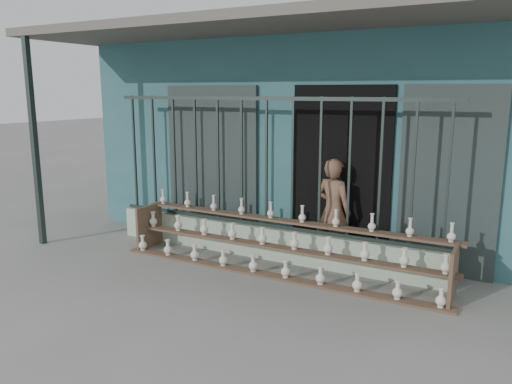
% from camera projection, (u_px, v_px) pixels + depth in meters
% --- Properties ---
extents(ground, '(60.00, 60.00, 0.00)m').
position_uv_depth(ground, '(216.00, 288.00, 5.96)').
color(ground, slate).
extents(workshop_building, '(7.40, 6.60, 3.21)m').
position_uv_depth(workshop_building, '(338.00, 129.00, 9.28)').
color(workshop_building, '#2F5F64').
rests_on(workshop_building, ground).
extents(parapet_wall, '(5.00, 0.20, 0.45)m').
position_uv_depth(parapet_wall, '(266.00, 242.00, 7.04)').
color(parapet_wall, '#B1CBAE').
rests_on(parapet_wall, ground).
extents(security_fence, '(5.00, 0.04, 1.80)m').
position_uv_depth(security_fence, '(266.00, 163.00, 6.81)').
color(security_fence, '#283330').
rests_on(security_fence, parapet_wall).
extents(shelf_rack, '(4.50, 0.68, 0.85)m').
position_uv_depth(shelf_rack, '(277.00, 245.00, 6.48)').
color(shelf_rack, brown).
rests_on(shelf_rack, ground).
extents(elderly_woman, '(0.60, 0.47, 1.44)m').
position_uv_depth(elderly_woman, '(333.00, 211.00, 6.75)').
color(elderly_woman, brown).
rests_on(elderly_woman, ground).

